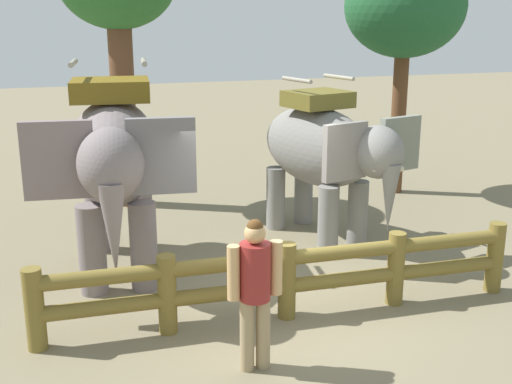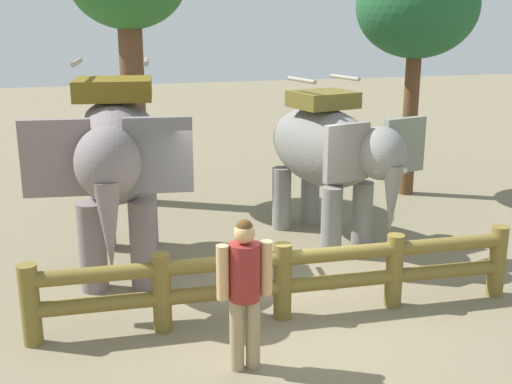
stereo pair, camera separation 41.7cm
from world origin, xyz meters
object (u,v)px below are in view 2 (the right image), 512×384
elephant_near_left (116,157)px  tourist_woman_in_black (245,284)px  tree_far_left (417,9)px  log_fence (283,276)px  elephant_center (329,152)px

elephant_near_left → tourist_woman_in_black: size_ratio=2.15×
tree_far_left → log_fence: bearing=-131.4°
tourist_woman_in_black → tree_far_left: size_ratio=0.35×
tree_far_left → tourist_woman_in_black: bearing=-130.5°
log_fence → tree_far_left: 7.74m
elephant_center → tourist_woman_in_black: (-2.49, -3.79, -0.59)m
log_fence → elephant_near_left: size_ratio=1.70×
elephant_near_left → elephant_center: bearing=7.3°
elephant_near_left → tree_far_left: 7.52m
tourist_woman_in_black → elephant_center: bearing=56.7°
log_fence → elephant_near_left: elephant_near_left is taller
log_fence → tree_far_left: bearing=48.6°
log_fence → tourist_woman_in_black: size_ratio=3.67×
log_fence → elephant_center: elephant_center is taller
log_fence → tourist_woman_in_black: tourist_woman_in_black is taller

